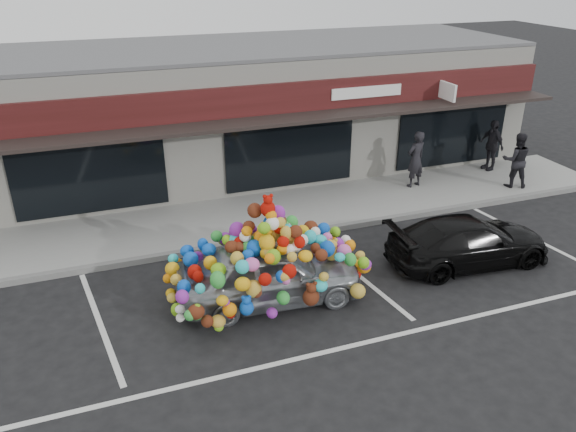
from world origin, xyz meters
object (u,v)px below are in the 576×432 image
object	(u,v)px
toy_car	(270,266)
pedestrian_c	(492,145)
pedestrian_a	(416,159)
pedestrian_b	(516,160)
black_sedan	(469,241)

from	to	relation	value
toy_car	pedestrian_c	distance (m)	10.99
pedestrian_a	pedestrian_b	bearing A→B (deg)	145.87
pedestrian_a	pedestrian_c	xyz separation A→B (m)	(3.34, 0.49, -0.04)
toy_car	pedestrian_a	size ratio (longest dim) A/B	2.44
toy_car	pedestrian_b	bearing A→B (deg)	-65.53
toy_car	black_sedan	bearing A→B (deg)	-86.36
black_sedan	pedestrian_b	world-z (taller)	pedestrian_b
pedestrian_a	pedestrian_c	distance (m)	3.38
black_sedan	pedestrian_c	world-z (taller)	pedestrian_c
toy_car	pedestrian_b	xyz separation A→B (m)	(9.48, 3.42, 0.18)
pedestrian_a	pedestrian_b	distance (m)	3.24
black_sedan	pedestrian_c	bearing A→B (deg)	-38.40
toy_car	pedestrian_a	bearing A→B (deg)	-50.25
pedestrian_a	pedestrian_c	world-z (taller)	pedestrian_a
pedestrian_c	toy_car	bearing A→B (deg)	-66.94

